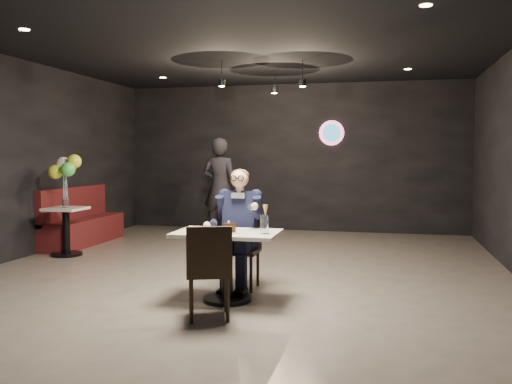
% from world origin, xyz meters
% --- Properties ---
extents(floor, '(9.00, 9.00, 0.00)m').
position_xyz_m(floor, '(0.00, 0.00, 0.00)').
color(floor, slate).
rests_on(floor, ground).
extents(wall_sign, '(0.50, 0.06, 0.50)m').
position_xyz_m(wall_sign, '(0.80, 4.47, 2.00)').
color(wall_sign, pink).
rests_on(wall_sign, floor).
extents(pendant_lights, '(1.40, 1.20, 0.36)m').
position_xyz_m(pendant_lights, '(0.00, 2.00, 2.88)').
color(pendant_lights, black).
rests_on(pendant_lights, floor).
extents(main_table, '(1.10, 0.70, 0.75)m').
position_xyz_m(main_table, '(0.22, -1.03, 0.38)').
color(main_table, white).
rests_on(main_table, floor).
extents(chair_far, '(0.42, 0.46, 0.92)m').
position_xyz_m(chair_far, '(0.22, -0.48, 0.46)').
color(chair_far, black).
rests_on(chair_far, floor).
extents(chair_near, '(0.55, 0.57, 0.92)m').
position_xyz_m(chair_near, '(0.22, -1.65, 0.46)').
color(chair_near, black).
rests_on(chair_near, floor).
extents(seated_man, '(0.60, 0.80, 1.44)m').
position_xyz_m(seated_man, '(0.22, -0.48, 0.72)').
color(seated_man, black).
rests_on(seated_man, floor).
extents(dessert_plate, '(0.21, 0.21, 0.01)m').
position_xyz_m(dessert_plate, '(0.29, -1.14, 0.76)').
color(dessert_plate, white).
rests_on(dessert_plate, main_table).
extents(cake_slice, '(0.15, 0.13, 0.09)m').
position_xyz_m(cake_slice, '(0.28, -1.14, 0.80)').
color(cake_slice, black).
rests_on(cake_slice, dessert_plate).
extents(mint_leaf, '(0.06, 0.04, 0.01)m').
position_xyz_m(mint_leaf, '(0.26, -1.17, 0.84)').
color(mint_leaf, '#2A812B').
rests_on(mint_leaf, cake_slice).
extents(sundae_glass, '(0.09, 0.09, 0.19)m').
position_xyz_m(sundae_glass, '(0.64, -1.09, 0.85)').
color(sundae_glass, silver).
rests_on(sundae_glass, main_table).
extents(wafer_cone, '(0.07, 0.07, 0.12)m').
position_xyz_m(wafer_cone, '(0.65, -1.10, 0.99)').
color(wafer_cone, tan).
rests_on(wafer_cone, sundae_glass).
extents(booth_bench, '(0.50, 2.00, 1.00)m').
position_xyz_m(booth_bench, '(-3.25, 1.90, 0.50)').
color(booth_bench, '#4A0F18').
rests_on(booth_bench, floor).
extents(side_table, '(0.54, 0.54, 0.68)m').
position_xyz_m(side_table, '(-2.95, 0.90, 0.34)').
color(side_table, white).
rests_on(side_table, floor).
extents(balloon_vase, '(0.10, 0.10, 0.15)m').
position_xyz_m(balloon_vase, '(-2.95, 0.90, 0.83)').
color(balloon_vase, silver).
rests_on(balloon_vase, side_table).
extents(balloon_bunch, '(0.40, 0.40, 0.66)m').
position_xyz_m(balloon_bunch, '(-2.95, 0.90, 1.23)').
color(balloon_bunch, yellow).
rests_on(balloon_bunch, balloon_vase).
extents(passerby, '(0.72, 0.50, 1.89)m').
position_xyz_m(passerby, '(-1.21, 3.38, 0.94)').
color(passerby, black).
rests_on(passerby, floor).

